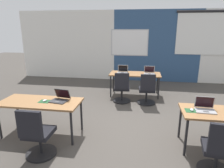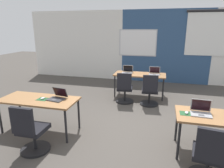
{
  "view_description": "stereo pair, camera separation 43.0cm",
  "coord_description": "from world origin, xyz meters",
  "px_view_note": "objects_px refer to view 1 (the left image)",
  "views": [
    {
      "loc": [
        0.24,
        -4.05,
        2.13
      ],
      "look_at": [
        -0.48,
        0.55,
        0.81
      ],
      "focal_mm": 32.01,
      "sensor_mm": 36.0,
      "label": 1
    },
    {
      "loc": [
        0.66,
        -3.96,
        2.13
      ],
      "look_at": [
        -0.48,
        0.55,
        0.81
      ],
      "focal_mm": 32.01,
      "sensor_mm": 36.0,
      "label": 2
    }
  ],
  "objects_px": {
    "laptop_far_left": "(123,71)",
    "chair_far_right": "(147,92)",
    "desk_near_left": "(40,104)",
    "chair_near_right_inner": "(219,153)",
    "chair_far_left": "(122,90)",
    "mouse_near_right_inner": "(192,110)",
    "laptop_far_right": "(149,72)",
    "chair_near_left_inner": "(37,137)",
    "laptop_near_right_inner": "(205,108)",
    "mouse_near_left_inner": "(45,100)",
    "laptop_near_left_inner": "(60,98)",
    "desk_far_center": "(135,75)"
  },
  "relations": [
    {
      "from": "laptop_far_left",
      "to": "chair_far_right",
      "type": "xyz_separation_m",
      "value": [
        0.78,
        -0.83,
        -0.39
      ]
    },
    {
      "from": "laptop_far_left",
      "to": "desk_near_left",
      "type": "bearing_deg",
      "value": -114.86
    },
    {
      "from": "chair_near_right_inner",
      "to": "chair_far_left",
      "type": "bearing_deg",
      "value": -49.6
    },
    {
      "from": "mouse_near_right_inner",
      "to": "laptop_far_right",
      "type": "bearing_deg",
      "value": 103.21
    },
    {
      "from": "laptop_far_left",
      "to": "chair_far_left",
      "type": "xyz_separation_m",
      "value": [
        0.06,
        -0.79,
        -0.39
      ]
    },
    {
      "from": "mouse_near_right_inner",
      "to": "chair_near_left_inner",
      "type": "xyz_separation_m",
      "value": [
        -2.57,
        -0.71,
        -0.36
      ]
    },
    {
      "from": "laptop_near_right_inner",
      "to": "laptop_far_right",
      "type": "xyz_separation_m",
      "value": [
        -0.9,
        2.82,
        -0.0
      ]
    },
    {
      "from": "laptop_near_right_inner",
      "to": "mouse_near_left_inner",
      "type": "distance_m",
      "value": 3.01
    },
    {
      "from": "chair_far_left",
      "to": "mouse_near_right_inner",
      "type": "relative_size",
      "value": 8.78
    },
    {
      "from": "chair_near_right_inner",
      "to": "laptop_far_right",
      "type": "distance_m",
      "value": 3.73
    },
    {
      "from": "desk_near_left",
      "to": "mouse_near_left_inner",
      "type": "xyz_separation_m",
      "value": [
        0.1,
        0.0,
        0.08
      ]
    },
    {
      "from": "chair_far_right",
      "to": "laptop_near_left_inner",
      "type": "relative_size",
      "value": 2.43
    },
    {
      "from": "laptop_far_left",
      "to": "laptop_near_left_inner",
      "type": "xyz_separation_m",
      "value": [
        -0.97,
        -2.77,
        -0.0
      ]
    },
    {
      "from": "desk_far_center",
      "to": "chair_far_left",
      "type": "xyz_separation_m",
      "value": [
        -0.34,
        -0.73,
        -0.28
      ]
    },
    {
      "from": "desk_far_center",
      "to": "laptop_near_right_inner",
      "type": "distance_m",
      "value": 3.08
    },
    {
      "from": "laptop_far_right",
      "to": "chair_near_left_inner",
      "type": "distance_m",
      "value": 4.07
    },
    {
      "from": "mouse_near_right_inner",
      "to": "chair_near_left_inner",
      "type": "height_order",
      "value": "chair_near_left_inner"
    },
    {
      "from": "chair_far_left",
      "to": "chair_far_right",
      "type": "relative_size",
      "value": 1.0
    },
    {
      "from": "desk_far_center",
      "to": "mouse_near_left_inner",
      "type": "bearing_deg",
      "value": -120.61
    },
    {
      "from": "laptop_far_left",
      "to": "chair_near_right_inner",
      "type": "xyz_separation_m",
      "value": [
        1.78,
        -3.6,
        -0.39
      ]
    },
    {
      "from": "mouse_near_left_inner",
      "to": "chair_near_left_inner",
      "type": "height_order",
      "value": "chair_near_left_inner"
    },
    {
      "from": "mouse_near_right_inner",
      "to": "laptop_near_right_inner",
      "type": "bearing_deg",
      "value": 12.19
    },
    {
      "from": "desk_far_center",
      "to": "chair_far_right",
      "type": "distance_m",
      "value": 0.91
    },
    {
      "from": "laptop_far_right",
      "to": "mouse_near_left_inner",
      "type": "distance_m",
      "value": 3.54
    },
    {
      "from": "desk_near_left",
      "to": "laptop_near_right_inner",
      "type": "height_order",
      "value": "laptop_near_right_inner"
    },
    {
      "from": "laptop_far_left",
      "to": "mouse_near_left_inner",
      "type": "distance_m",
      "value": 3.12
    },
    {
      "from": "desk_far_center",
      "to": "chair_far_right",
      "type": "xyz_separation_m",
      "value": [
        0.38,
        -0.78,
        -0.28
      ]
    },
    {
      "from": "mouse_near_left_inner",
      "to": "chair_near_left_inner",
      "type": "xyz_separation_m",
      "value": [
        0.21,
        -0.73,
        -0.36
      ]
    },
    {
      "from": "chair_far_left",
      "to": "mouse_near_left_inner",
      "type": "bearing_deg",
      "value": 51.69
    },
    {
      "from": "desk_near_left",
      "to": "chair_far_right",
      "type": "relative_size",
      "value": 1.74
    },
    {
      "from": "chair_far_left",
      "to": "laptop_far_right",
      "type": "bearing_deg",
      "value": -141.1
    },
    {
      "from": "chair_far_right",
      "to": "laptop_near_left_inner",
      "type": "distance_m",
      "value": 2.64
    },
    {
      "from": "desk_near_left",
      "to": "chair_far_left",
      "type": "distance_m",
      "value": 2.52
    },
    {
      "from": "chair_near_left_inner",
      "to": "mouse_near_right_inner",
      "type": "bearing_deg",
      "value": -164.93
    },
    {
      "from": "mouse_near_left_inner",
      "to": "chair_near_left_inner",
      "type": "relative_size",
      "value": 0.12
    },
    {
      "from": "laptop_near_left_inner",
      "to": "laptop_far_right",
      "type": "bearing_deg",
      "value": 66.51
    },
    {
      "from": "laptop_near_right_inner",
      "to": "mouse_near_right_inner",
      "type": "bearing_deg",
      "value": -165.18
    },
    {
      "from": "laptop_near_right_inner",
      "to": "mouse_near_left_inner",
      "type": "height_order",
      "value": "laptop_near_right_inner"
    },
    {
      "from": "laptop_far_left",
      "to": "chair_near_right_inner",
      "type": "distance_m",
      "value": 4.03
    },
    {
      "from": "chair_far_left",
      "to": "laptop_near_right_inner",
      "type": "bearing_deg",
      "value": 123.92
    },
    {
      "from": "laptop_near_right_inner",
      "to": "chair_far_right",
      "type": "bearing_deg",
      "value": 118.66
    },
    {
      "from": "desk_far_center",
      "to": "mouse_near_left_inner",
      "type": "distance_m",
      "value": 3.25
    },
    {
      "from": "desk_far_center",
      "to": "chair_far_right",
      "type": "bearing_deg",
      "value": -63.99
    },
    {
      "from": "desk_far_center",
      "to": "laptop_far_left",
      "type": "relative_size",
      "value": 4.83
    },
    {
      "from": "laptop_far_left",
      "to": "mouse_near_left_inner",
      "type": "xyz_separation_m",
      "value": [
        -1.25,
        -2.86,
        -0.03
      ]
    },
    {
      "from": "desk_far_center",
      "to": "laptop_far_right",
      "type": "height_order",
      "value": "laptop_far_right"
    },
    {
      "from": "laptop_far_right",
      "to": "mouse_near_left_inner",
      "type": "relative_size",
      "value": 2.98
    },
    {
      "from": "laptop_far_right",
      "to": "laptop_near_left_inner",
      "type": "xyz_separation_m",
      "value": [
        -1.82,
        -2.76,
        -0.0
      ]
    },
    {
      "from": "desk_near_left",
      "to": "chair_far_right",
      "type": "xyz_separation_m",
      "value": [
        2.13,
        2.02,
        -0.28
      ]
    },
    {
      "from": "mouse_near_left_inner",
      "to": "desk_far_center",
      "type": "bearing_deg",
      "value": 59.39
    }
  ]
}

